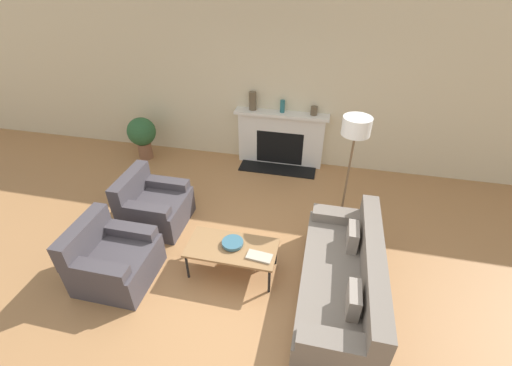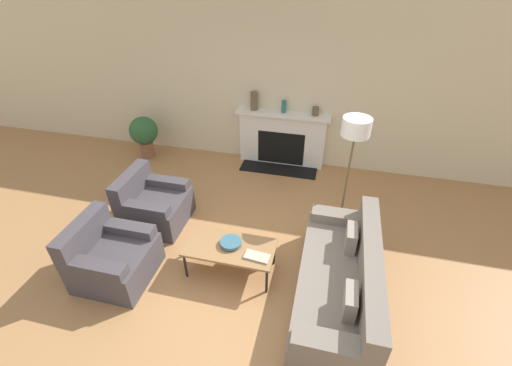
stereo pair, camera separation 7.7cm
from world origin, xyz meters
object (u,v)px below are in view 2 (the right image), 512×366
Objects in this scene: book at (257,257)px; mantel_vase_left at (254,101)px; bowl at (231,242)px; mantel_vase_center_left at (284,106)px; floor_lamp at (354,143)px; mantel_vase_center_right at (315,111)px; armchair_near at (112,258)px; potted_plant at (144,133)px; couch at (341,282)px; coffee_table at (230,248)px; fireplace at (282,139)px; armchair_far at (153,205)px.

mantel_vase_left is at bearing 110.27° from book.
mantel_vase_center_left is (0.15, 2.77, 0.69)m from bowl.
floor_lamp is at bearing 59.75° from book.
floor_lamp is (0.95, 1.30, 0.96)m from book.
floor_lamp reaches higher than mantel_vase_center_right.
armchair_near is 0.50× the size of floor_lamp.
floor_lamp is 5.26× the size of mantel_vase_left.
book is 3.00m from mantel_vase_center_right.
mantel_vase_center_left reaches higher than potted_plant.
couch is 1.85× the size of coffee_table.
floor_lamp reaches higher than mantel_vase_left.
floor_lamp reaches higher than fireplace.
armchair_near is 2.75× the size of book.
mantel_vase_center_right is at bearing -44.26° from armchair_far.
coffee_table is at bearing -44.55° from potted_plant.
armchair_far is 0.78× the size of coffee_table.
armchair_near and armchair_far have the same top height.
coffee_table is at bearing -93.08° from mantel_vase_center_left.
book is (0.36, -0.09, 0.04)m from coffee_table.
book is at bearing -41.71° from potted_plant.
potted_plant reaches higher than armchair_near.
coffee_table is at bearing 171.36° from book.
couch is 3.52m from mantel_vase_left.
couch reaches higher than book.
mantel_vase_center_right reaches higher than bowl.
bowl is at bearing -104.21° from mantel_vase_center_right.
book is 3.78m from potted_plant.
armchair_far is (0.00, 1.07, 0.00)m from armchair_near.
armchair_near is 1.45m from coffee_table.
mantel_vase_center_left is at bearing 0.00° from mantel_vase_left.
armchair_far is 2.63× the size of mantel_vase_left.
mantel_vase_center_left is (-1.19, 2.94, 0.83)m from couch.
floor_lamp is (1.16, -1.59, 0.88)m from fireplace.
mantel_vase_center_left reaches higher than fireplace.
floor_lamp is (-0.03, 1.34, 1.08)m from couch.
armchair_far reaches higher than coffee_table.
armchair_far is 2.07m from potted_plant.
armchair_far is at bearing -134.26° from mantel_vase_center_right.
potted_plant is at bearing 31.41° from armchair_far.
coffee_table is 4.19× the size of bowl.
armchair_far is 2.53m from mantel_vase_left.
bowl is 0.81× the size of mantel_vase_left.
book is 3.09m from mantel_vase_left.
mantel_vase_center_right reaches higher than armchair_near.
potted_plant is (-2.82, 2.51, 0.08)m from book.
armchair_near is at bearing -149.09° from floor_lamp.
floor_lamp is at bearing 41.77° from bowl.
mantel_vase_left is at bearing 97.80° from coffee_table.
mantel_vase_left is (1.00, 3.22, 0.89)m from armchair_near.
fireplace is at bearing -35.73° from armchair_far.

